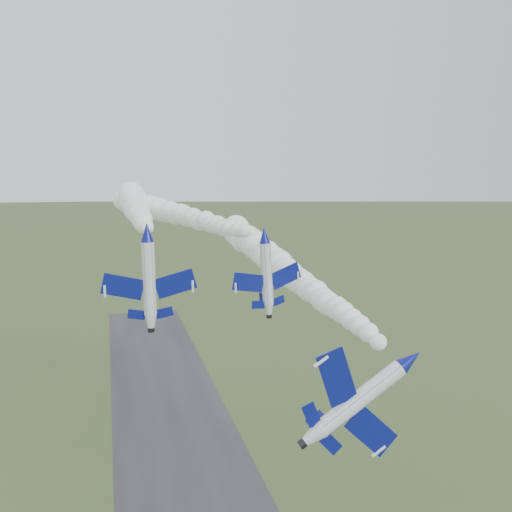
# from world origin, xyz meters

# --- Properties ---
(jet_lead) EXTENTS (6.54, 14.20, 9.95)m
(jet_lead) POSITION_xyz_m (15.49, -0.48, 33.12)
(jet_lead) COLOR silver
(smoke_trail_jet_lead) EXTENTS (7.43, 69.28, 5.58)m
(smoke_trail_jet_lead) POSITION_xyz_m (14.78, 37.62, 35.83)
(smoke_trail_jet_lead) COLOR white
(jet_pair_left) EXTENTS (10.68, 12.84, 3.16)m
(jet_pair_left) POSITION_xyz_m (-7.07, 19.37, 43.67)
(jet_pair_left) COLOR silver
(smoke_trail_jet_pair_left) EXTENTS (6.91, 52.55, 5.15)m
(smoke_trail_jet_pair_left) POSITION_xyz_m (-6.79, 48.71, 44.72)
(smoke_trail_jet_pair_left) COLOR white
(jet_pair_right) EXTENTS (9.60, 11.23, 2.83)m
(jet_pair_right) POSITION_xyz_m (6.89, 19.52, 42.94)
(jet_pair_right) COLOR silver
(smoke_trail_jet_pair_right) EXTENTS (19.94, 60.98, 4.67)m
(smoke_trail_jet_pair_right) POSITION_xyz_m (-1.10, 52.16, 43.77)
(smoke_trail_jet_pair_right) COLOR white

